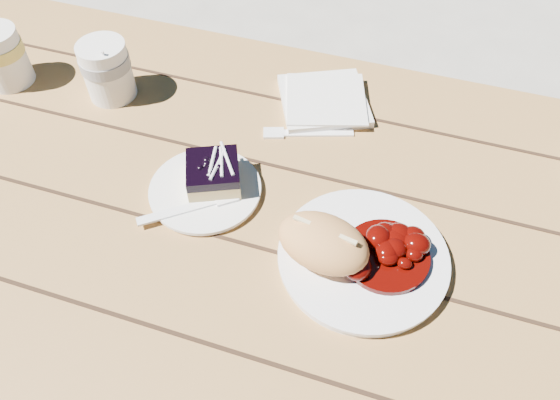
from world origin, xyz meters
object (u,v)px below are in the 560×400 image
(picnic_table, at_px, (232,251))
(main_plate, at_px, (363,258))
(coffee_cup, at_px, (107,71))
(blueberry_cake, at_px, (213,173))
(bread_roll, at_px, (323,243))
(dessert_plate, at_px, (205,190))
(second_cup, at_px, (2,57))

(picnic_table, distance_m, main_plate, 0.29)
(coffee_cup, bearing_deg, blueberry_cake, -30.05)
(picnic_table, bearing_deg, blueberry_cake, 157.90)
(picnic_table, distance_m, coffee_cup, 0.39)
(main_plate, xyz_separation_m, bread_roll, (-0.06, -0.02, 0.04))
(blueberry_cake, relative_size, coffee_cup, 0.99)
(picnic_table, relative_size, blueberry_cake, 19.06)
(picnic_table, distance_m, bread_roll, 0.29)
(bread_roll, distance_m, dessert_plate, 0.22)
(dessert_plate, relative_size, blueberry_cake, 1.61)
(picnic_table, distance_m, blueberry_cake, 0.19)
(bread_roll, height_order, dessert_plate, bread_roll)
(blueberry_cake, height_order, second_cup, second_cup)
(bread_roll, bearing_deg, second_cup, 162.17)
(bread_roll, height_order, coffee_cup, coffee_cup)
(picnic_table, height_order, second_cup, second_cup)
(picnic_table, height_order, coffee_cup, coffee_cup)
(picnic_table, relative_size, dessert_plate, 11.82)
(coffee_cup, bearing_deg, second_cup, -173.19)
(main_plate, relative_size, second_cup, 2.22)
(picnic_table, bearing_deg, second_cup, 164.31)
(dessert_plate, bearing_deg, coffee_cup, 146.55)
(bread_roll, distance_m, second_cup, 0.70)
(main_plate, relative_size, bread_roll, 1.81)
(blueberry_cake, bearing_deg, dessert_plate, -147.81)
(main_plate, height_order, coffee_cup, coffee_cup)
(bread_roll, distance_m, blueberry_cake, 0.22)
(second_cup, bearing_deg, bread_roll, -17.83)
(picnic_table, xyz_separation_m, dessert_plate, (-0.03, -0.01, 0.17))
(picnic_table, height_order, main_plate, main_plate)
(main_plate, relative_size, coffee_cup, 2.22)
(second_cup, bearing_deg, dessert_plate, -17.46)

